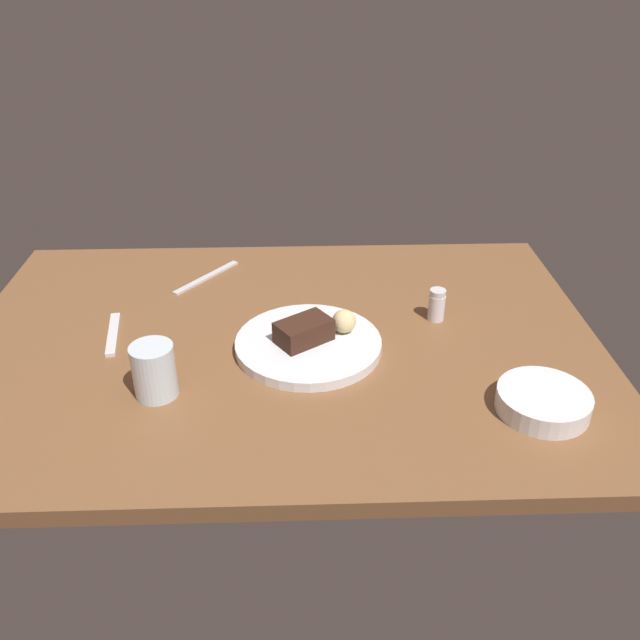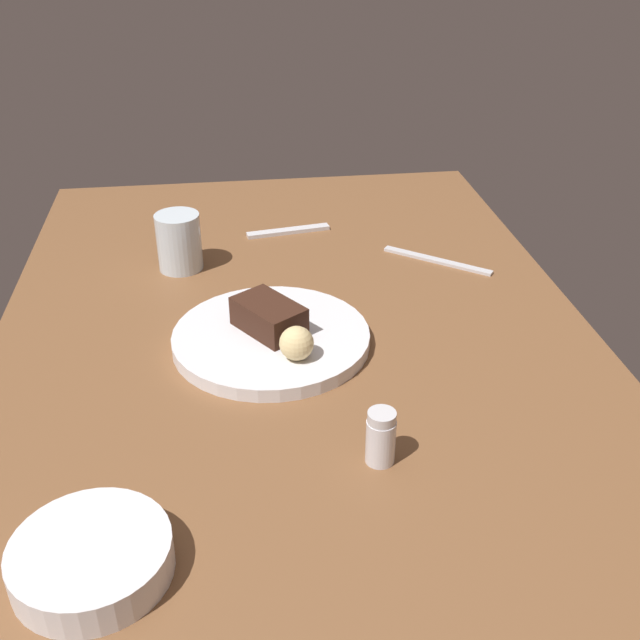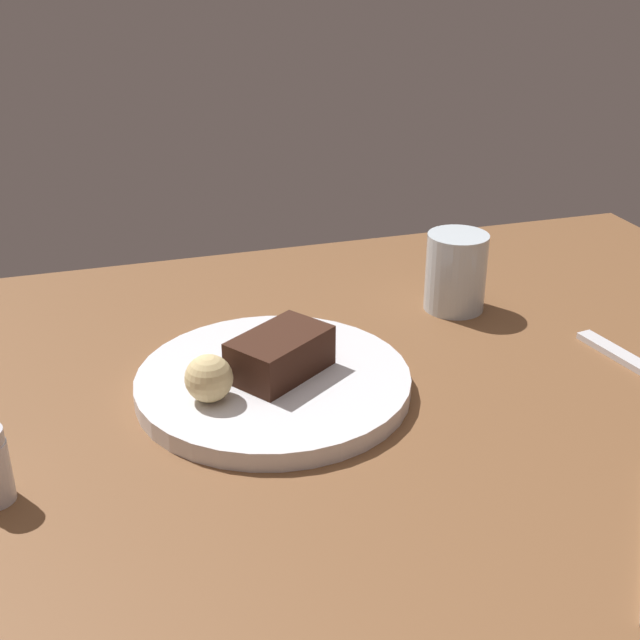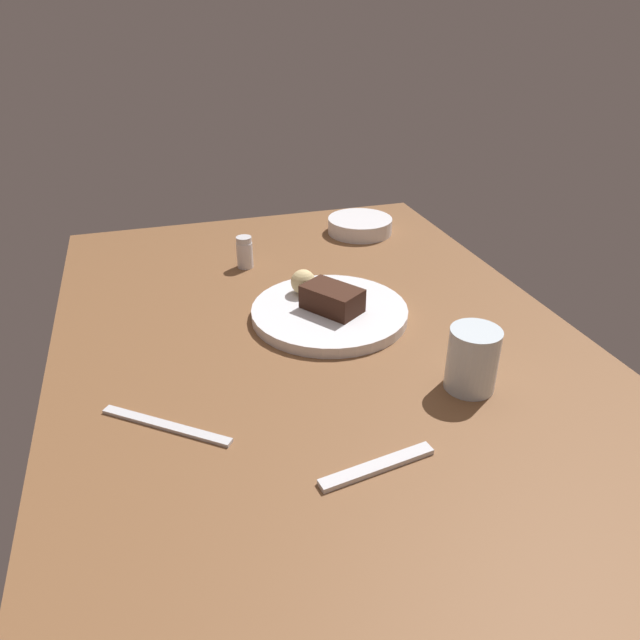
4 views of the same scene
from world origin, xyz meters
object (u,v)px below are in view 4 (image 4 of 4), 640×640
Objects in this scene: salt_shaker at (245,252)px; water_glass at (472,359)px; chocolate_cake_slice at (332,299)px; side_bowl at (360,225)px; bread_roll at (303,282)px; dessert_plate at (329,312)px; butter_knife at (166,425)px; dessert_spoon at (377,466)px.

water_glass is (-50.84, -22.73, 1.44)cm from salt_shaker.
chocolate_cake_slice reaches higher than side_bowl.
side_bowl is (62.62, -6.55, -2.89)cm from water_glass.
bread_roll is at bearing 144.05° from side_bowl.
chocolate_cake_slice is 1.06× the size of water_glass.
dessert_plate is at bearing 152.58° from side_bowl.
chocolate_cake_slice is 27.65cm from water_glass.
side_bowl is at bearing -91.26° from butter_knife.
dessert_spoon is (-74.32, 25.21, -1.41)cm from side_bowl.
salt_shaker is 31.59cm from side_bowl.
dessert_plate is at bearing 12.14° from chocolate_cake_slice.
bread_roll is at bearing 22.83° from dessert_plate.
dessert_plate is 27.40cm from salt_shaker.
water_glass is (-25.42, -12.75, 3.70)cm from dessert_plate.
water_glass is at bearing -152.92° from chocolate_cake_slice.
salt_shaker reaches higher than butter_knife.
butter_knife is at bearing 137.34° from bread_roll.
salt_shaker is at bearing -74.04° from butter_knife.
salt_shaker is at bearing 20.93° from bread_roll.
bread_roll is 44.08cm from dessert_spoon.
bread_roll reaches higher than dessert_spoon.
bread_roll reaches higher than side_bowl.
water_glass is (-32.12, -15.58, 0.52)cm from bread_roll.
bread_roll is 0.23× the size of butter_knife.
dessert_plate is 3.13cm from chocolate_cake_slice.
bread_roll is (6.70, 2.82, 3.18)cm from dessert_plate.
bread_roll is 0.68× the size of salt_shaker.
salt_shaker is 0.34× the size of butter_knife.
bread_roll is 35.70cm from water_glass.
butter_knife is (3.41, 42.04, -4.40)cm from water_glass.
bread_roll is 0.30× the size of side_bowl.
water_glass is 63.03cm from side_bowl.
chocolate_cake_slice reaches higher than dessert_spoon.
salt_shaker is at bearing 24.09° from water_glass.
chocolate_cake_slice is at bearing -106.15° from butter_knife.
dessert_spoon is at bearing 170.49° from chocolate_cake_slice.
butter_knife is (-59.22, 48.58, -1.51)cm from side_bowl.
chocolate_cake_slice is at bearing 153.29° from side_bowl.
salt_shaker reaches higher than side_bowl.
dessert_spoon is 0.79× the size of butter_knife.
dessert_plate is at bearing -157.17° from bread_roll.
side_bowl reaches higher than dessert_plate.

